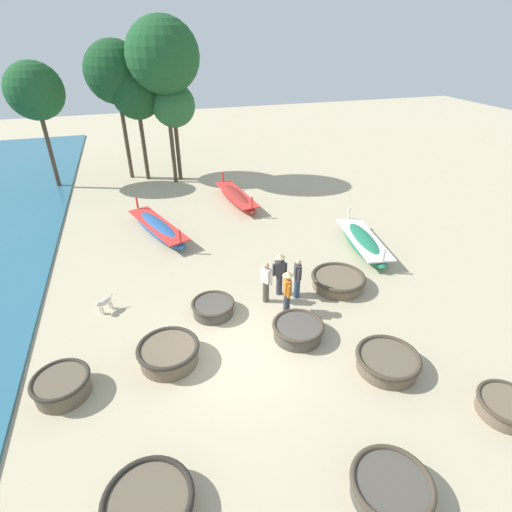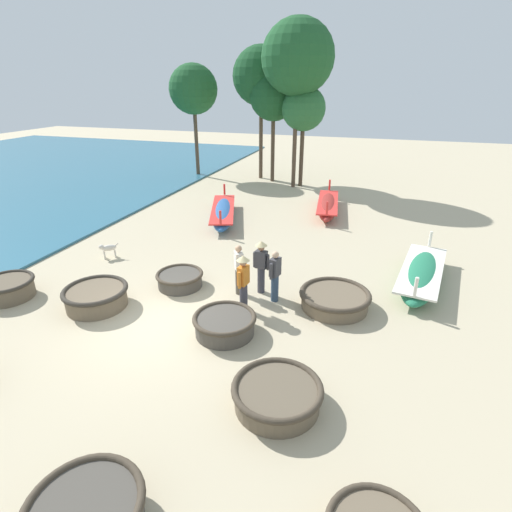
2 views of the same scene
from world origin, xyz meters
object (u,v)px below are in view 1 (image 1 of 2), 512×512
coracle_far_right (169,353)px  tree_left_mid (115,73)px  fisherman_by_coracle (280,271)px  tree_leftmost (137,94)px  coracle_front_right (298,330)px  tree_tall_back (35,91)px  coracle_front_left (387,361)px  fisherman_crouching (298,277)px  coracle_tilted (213,307)px  tree_right_mid (174,106)px  coracle_nearest (391,488)px  coracle_weathered (62,385)px  coracle_beside_post (338,280)px  fisherman_standing_right (287,290)px  tree_rightmost (163,56)px  long_boat_blue_hull (158,228)px  coracle_upturned (149,504)px  fisherman_standing_left (266,281)px  dog (104,303)px  coracle_center (506,406)px  long_boat_red_hull (363,242)px  long_boat_white_hull (236,197)px

coracle_far_right → tree_left_mid: bearing=91.5°
fisherman_by_coracle → tree_leftmost: (-3.69, 14.27, 4.10)m
coracle_front_right → tree_tall_back: 19.52m
coracle_front_left → coracle_front_right: coracle_front_right is taller
fisherman_crouching → tree_leftmost: size_ratio=0.24×
coracle_tilted → tree_left_mid: tree_left_mid is taller
coracle_front_left → tree_right_mid: (-3.41, 17.99, 4.16)m
coracle_nearest → tree_leftmost: bearing=98.9°
coracle_weathered → tree_tall_back: size_ratio=0.22×
fisherman_by_coracle → tree_leftmost: bearing=104.5°
coracle_beside_post → tree_right_mid: bearing=106.0°
fisherman_by_coracle → tree_tall_back: size_ratio=0.24×
fisherman_standing_right → tree_rightmost: size_ratio=0.18×
long_boat_blue_hull → coracle_nearest: bearing=-75.6°
coracle_upturned → tree_leftmost: 21.21m
coracle_front_right → fisherman_standing_left: bearing=100.1°
dog → coracle_beside_post: bearing=-6.6°
coracle_upturned → fisherman_standing_right: (4.90, 5.20, 0.69)m
coracle_far_right → coracle_center: size_ratio=1.24×
fisherman_by_coracle → fisherman_crouching: 0.66m
tree_tall_back → coracle_center: bearing=-58.8°
coracle_tilted → long_boat_blue_hull: bearing=100.7°
coracle_far_right → long_boat_red_hull: long_boat_red_hull is taller
coracle_weathered → fisherman_crouching: (7.56, 2.25, 0.52)m
tree_rightmost → coracle_tilted: bearing=-91.9°
fisherman_by_coracle → tree_rightmost: tree_rightmost is taller
long_boat_white_hull → coracle_front_right: bearing=-94.7°
coracle_far_right → tree_right_mid: bearing=81.1°
coracle_upturned → coracle_weathered: (-1.97, 3.72, 0.04)m
fisherman_by_coracle → fisherman_standing_left: bearing=-154.6°
coracle_tilted → fisherman_standing_left: size_ratio=0.94×
long_boat_blue_hull → dog: size_ratio=8.92×
coracle_center → tree_rightmost: 21.68m
long_boat_white_hull → fisherman_standing_right: 9.97m
coracle_center → fisherman_by_coracle: bearing=119.3°
coracle_far_right → coracle_weathered: bearing=-172.5°
coracle_weathered → fisherman_standing_left: (6.42, 2.34, 0.52)m
long_boat_blue_hull → fisherman_crouching: bearing=-56.6°
fisherman_standing_left → tree_left_mid: size_ratio=0.20×
tree_left_mid → tree_rightmost: (2.59, -1.69, 0.90)m
coracle_front_right → coracle_tilted: 3.00m
dog → coracle_upturned: bearing=-82.1°
coracle_upturned → fisherman_by_coracle: bearing=51.5°
tree_tall_back → tree_right_mid: size_ratio=1.22×
coracle_weathered → coracle_beside_post: 9.59m
tree_right_mid → fisherman_standing_left: bearing=-85.4°
coracle_nearest → fisherman_standing_right: 6.38m
coracle_far_right → tree_left_mid: size_ratio=0.23×
coracle_far_right → coracle_center: bearing=-28.6°
long_boat_white_hull → coracle_tilted: bearing=-109.3°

